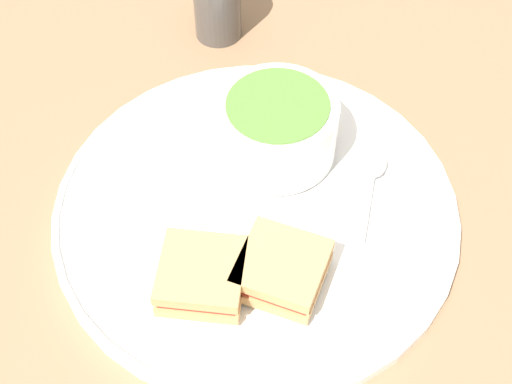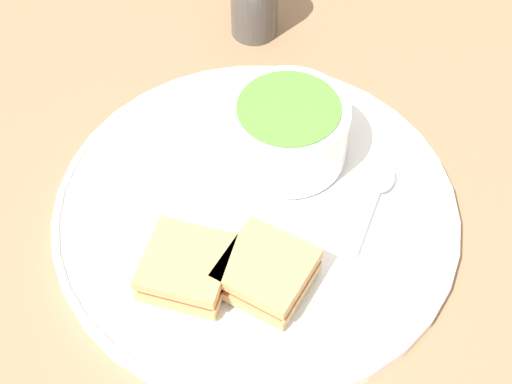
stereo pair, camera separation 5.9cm
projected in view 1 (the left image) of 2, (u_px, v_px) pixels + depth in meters
ground_plane at (256, 214)px, 0.65m from camera, size 2.40×2.40×0.00m
plate at (256, 209)px, 0.64m from camera, size 0.36×0.36×0.02m
soup_bowl at (277, 128)px, 0.65m from camera, size 0.11×0.11×0.06m
spoon at (372, 170)px, 0.65m from camera, size 0.10×0.06×0.01m
sandwich_half_near at (202, 276)px, 0.57m from camera, size 0.09×0.09×0.03m
sandwich_half_far at (283, 269)px, 0.58m from camera, size 0.09×0.09×0.03m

